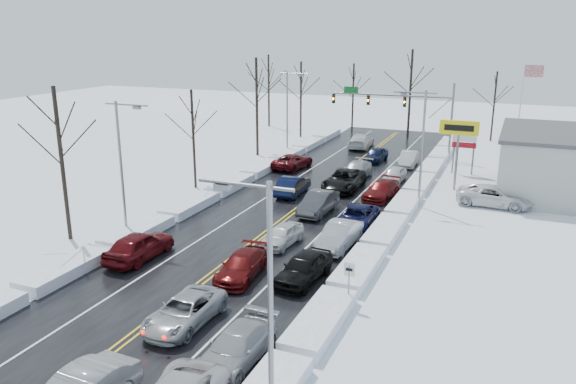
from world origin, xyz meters
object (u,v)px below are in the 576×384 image
at_px(traffic_signal_mast, 404,105).
at_px(tires_plus_sign, 459,133).
at_px(oncoming_car_0, 293,194).
at_px(flagpole, 522,104).

relative_size(traffic_signal_mast, tires_plus_sign, 2.21).
relative_size(traffic_signal_mast, oncoming_car_0, 2.76).
xyz_separation_m(tires_plus_sign, oncoming_car_0, (-12.35, -6.66, -4.99)).
distance_m(traffic_signal_mast, flagpole, 11.90).
relative_size(tires_plus_sign, flagpole, 0.60).
distance_m(flagpole, oncoming_car_0, 27.42).
relative_size(tires_plus_sign, oncoming_car_0, 1.25).
xyz_separation_m(flagpole, oncoming_car_0, (-17.02, -20.66, -5.93)).
bearing_deg(traffic_signal_mast, flagpole, 9.73).
distance_m(traffic_signal_mast, oncoming_car_0, 20.15).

